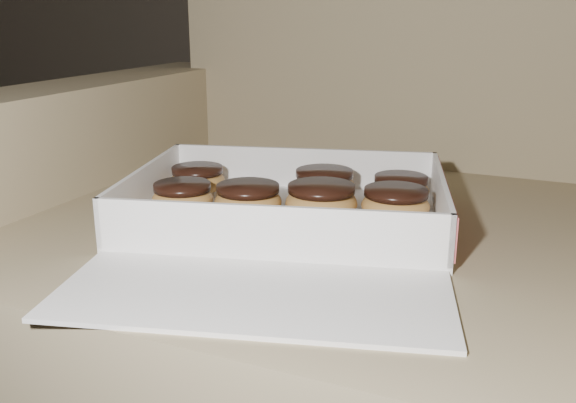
# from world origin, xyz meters

# --- Properties ---
(armchair) EXTENTS (1.00, 0.85, 1.05)m
(armchair) POSITION_xyz_m (0.50, 0.82, 0.33)
(armchair) COLOR #94855E
(armchair) RESTS_ON floor
(bakery_box) EXTENTS (0.50, 0.55, 0.07)m
(bakery_box) POSITION_xyz_m (0.48, 0.66, 0.48)
(bakery_box) COLOR white
(bakery_box) RESTS_ON armchair
(donut_a) EXTENTS (0.09, 0.09, 0.04)m
(donut_a) POSITION_xyz_m (0.60, 0.74, 0.50)
(donut_a) COLOR #CD9147
(donut_a) RESTS_ON bakery_box
(donut_b) EXTENTS (0.08, 0.08, 0.04)m
(donut_b) POSITION_xyz_m (0.58, 0.82, 0.50)
(donut_b) COLOR #CD9147
(donut_b) RESTS_ON bakery_box
(donut_c) EXTENTS (0.09, 0.09, 0.04)m
(donut_c) POSITION_xyz_m (0.48, 0.79, 0.50)
(donut_c) COLOR #CD9147
(donut_c) RESTS_ON bakery_box
(donut_d) EXTENTS (0.09, 0.09, 0.05)m
(donut_d) POSITION_xyz_m (0.51, 0.71, 0.50)
(donut_d) COLOR #CD9147
(donut_d) RESTS_ON bakery_box
(donut_e) EXTENTS (0.08, 0.08, 0.04)m
(donut_e) POSITION_xyz_m (0.30, 0.75, 0.50)
(donut_e) COLOR #CD9147
(donut_e) RESTS_ON bakery_box
(donut_f) EXTENTS (0.09, 0.09, 0.04)m
(donut_f) POSITION_xyz_m (0.42, 0.68, 0.50)
(donut_f) COLOR #CD9147
(donut_f) RESTS_ON bakery_box
(donut_g) EXTENTS (0.08, 0.08, 0.04)m
(donut_g) POSITION_xyz_m (0.33, 0.66, 0.50)
(donut_g) COLOR #CD9147
(donut_g) RESTS_ON bakery_box
(crumb_a) EXTENTS (0.01, 0.01, 0.00)m
(crumb_a) POSITION_xyz_m (0.32, 0.58, 0.48)
(crumb_a) COLOR black
(crumb_a) RESTS_ON bakery_box
(crumb_b) EXTENTS (0.01, 0.01, 0.00)m
(crumb_b) POSITION_xyz_m (0.66, 0.65, 0.48)
(crumb_b) COLOR black
(crumb_b) RESTS_ON bakery_box
(crumb_c) EXTENTS (0.01, 0.01, 0.00)m
(crumb_c) POSITION_xyz_m (0.48, 0.64, 0.48)
(crumb_c) COLOR black
(crumb_c) RESTS_ON bakery_box
(crumb_d) EXTENTS (0.01, 0.01, 0.00)m
(crumb_d) POSITION_xyz_m (0.37, 0.56, 0.48)
(crumb_d) COLOR black
(crumb_d) RESTS_ON bakery_box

